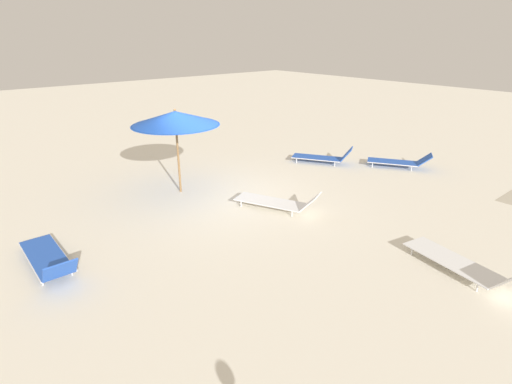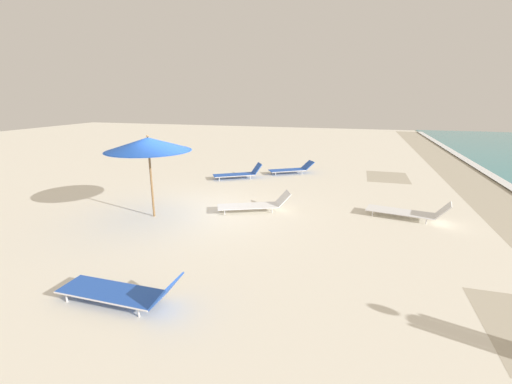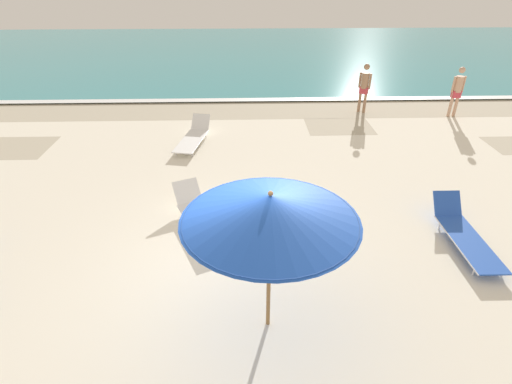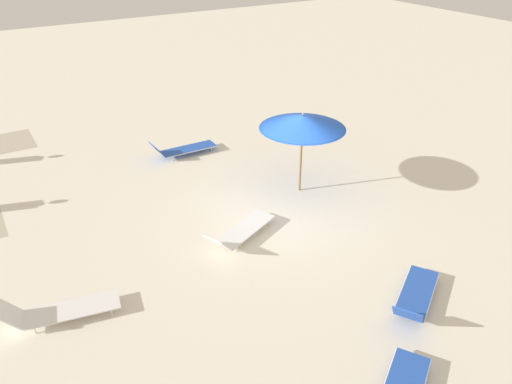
{
  "view_description": "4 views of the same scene",
  "coord_description": "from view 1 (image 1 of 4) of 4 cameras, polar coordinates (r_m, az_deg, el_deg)",
  "views": [
    {
      "loc": [
        5.92,
        8.54,
        4.26
      ],
      "look_at": [
        0.21,
        1.78,
        0.75
      ],
      "focal_mm": 28.0,
      "sensor_mm": 36.0,
      "label": 1
    },
    {
      "loc": [
        8.97,
        4.51,
        3.44
      ],
      "look_at": [
        -0.21,
        1.81,
        0.75
      ],
      "focal_mm": 24.0,
      "sensor_mm": 36.0,
      "label": 2
    },
    {
      "loc": [
        0.32,
        -5.45,
        4.91
      ],
      "look_at": [
        0.55,
        1.79,
        0.71
      ],
      "focal_mm": 28.0,
      "sensor_mm": 36.0,
      "label": 3
    },
    {
      "loc": [
        -9.7,
        6.62,
        7.12
      ],
      "look_at": [
        -0.03,
        0.8,
        0.8
      ],
      "focal_mm": 35.0,
      "sensor_mm": 36.0,
      "label": 4
    }
  ],
  "objects": [
    {
      "name": "ground_plane",
      "position": [
        11.25,
        -5.02,
        -1.11
      ],
      "size": [
        60.0,
        60.0,
        0.16
      ],
      "color": "silver"
    },
    {
      "name": "beach_umbrella",
      "position": [
        11.18,
        -11.45,
        10.27
      ],
      "size": [
        2.41,
        2.41,
        2.39
      ],
      "color": "olive",
      "rests_on": "ground_plane"
    },
    {
      "name": "sun_lounger_under_umbrella",
      "position": [
        8.77,
        -27.51,
        -8.47
      ],
      "size": [
        0.64,
        2.22,
        0.61
      ],
      "rotation": [
        0.0,
        0.0,
        -0.01
      ],
      "color": "blue",
      "rests_on": "ground_plane"
    },
    {
      "name": "sun_lounger_beside_umbrella",
      "position": [
        14.31,
        9.55,
        4.97
      ],
      "size": [
        1.6,
        2.07,
        0.63
      ],
      "rotation": [
        0.0,
        0.0,
        0.55
      ],
      "color": "blue",
      "rests_on": "ground_plane"
    },
    {
      "name": "sun_lounger_near_water_left",
      "position": [
        10.34,
        3.13,
        -1.39
      ],
      "size": [
        1.46,
        2.28,
        0.59
      ],
      "rotation": [
        0.0,
        0.0,
        0.42
      ],
      "color": "white",
      "rests_on": "ground_plane"
    },
    {
      "name": "sun_lounger_near_water_right",
      "position": [
        14.48,
        19.78,
        4.14
      ],
      "size": [
        1.6,
        2.06,
        0.54
      ],
      "rotation": [
        0.0,
        0.0,
        0.56
      ],
      "color": "blue",
      "rests_on": "ground_plane"
    },
    {
      "name": "sun_lounger_mid_beach_solo",
      "position": [
        8.59,
        27.4,
        -9.1
      ],
      "size": [
        1.0,
        2.28,
        0.61
      ],
      "rotation": [
        0.0,
        0.0,
        -0.19
      ],
      "color": "white",
      "rests_on": "ground_plane"
    }
  ]
}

